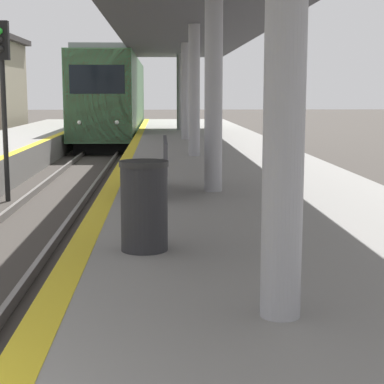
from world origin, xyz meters
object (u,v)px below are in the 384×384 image
object	(u,v)px
bench	(158,164)
trash_bin	(144,206)
signal_mid	(2,76)
train	(114,97)

from	to	relation	value
bench	trash_bin	bearing A→B (deg)	-91.91
signal_mid	trash_bin	xyz separation A→B (m)	(3.54, -8.74, -1.59)
train	signal_mid	distance (m)	20.14
trash_bin	bench	bearing A→B (deg)	88.09
signal_mid	train	bearing A→B (deg)	86.67
signal_mid	trash_bin	size ratio (longest dim) A/B	4.38
train	bench	size ratio (longest dim) A/B	9.73
train	bench	distance (m)	24.89
train	trash_bin	distance (m)	28.95
signal_mid	bench	bearing A→B (deg)	-51.71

